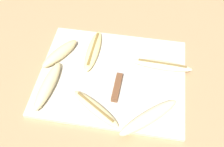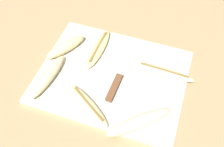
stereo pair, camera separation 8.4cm
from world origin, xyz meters
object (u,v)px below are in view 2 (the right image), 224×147
Objects in this scene: banana_soft_right at (48,76)px; banana_golden_short at (98,48)px; banana_mellow_near at (89,105)px; banana_pale_long at (139,122)px; knife at (116,83)px; banana_cream_curved at (164,72)px; banana_ripe_center at (66,47)px.

banana_golden_short is (0.11, 0.17, -0.01)m from banana_soft_right.
banana_soft_right is at bearing 162.30° from banana_mellow_near.
banana_mellow_near is 0.16m from banana_pale_long.
knife is at bearing 62.91° from banana_mellow_near.
banana_mellow_near is (0.16, -0.05, -0.01)m from banana_soft_right.
banana_soft_right is at bearing -157.63° from banana_cream_curved.
knife is 0.22m from banana_soft_right.
banana_cream_curved is 0.20m from banana_pale_long.
banana_mellow_near is (-0.05, -0.10, 0.00)m from knife.
knife is 1.40× the size of banana_ripe_center.
knife is at bearing -145.51° from banana_cream_curved.
banana_golden_short reaches higher than knife.
banana_soft_right is 0.94× the size of banana_cream_curved.
banana_ripe_center reaches higher than knife.
banana_soft_right reaches higher than banana_cream_curved.
banana_golden_short is (-0.05, 0.22, 0.00)m from banana_mellow_near.
banana_cream_curved is (0.13, 0.09, 0.00)m from knife.
banana_pale_long reaches higher than banana_ripe_center.
banana_pale_long is at bearing -98.08° from banana_cream_curved.
banana_ripe_center is 0.87× the size of banana_pale_long.
knife is 0.16m from banana_golden_short.
banana_ripe_center is at bearing 89.48° from banana_soft_right.
banana_ripe_center is (-0.21, 0.08, 0.01)m from knife.
banana_pale_long is (-0.03, -0.20, 0.01)m from banana_cream_curved.
banana_cream_curved is at bearing 22.37° from banana_soft_right.
banana_golden_short is at bearing 18.99° from banana_ripe_center.
banana_mellow_near is 0.97× the size of banana_pale_long.
knife is 1.22× the size of banana_pale_long.
banana_ripe_center is at bearing -178.14° from banana_cream_curved.
banana_golden_short is 0.31m from banana_pale_long.
banana_pale_long reaches higher than knife.
banana_soft_right is 0.20m from banana_golden_short.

